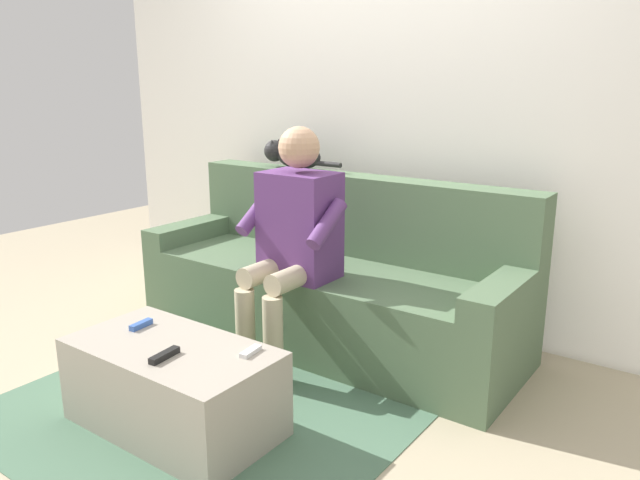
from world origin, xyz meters
TOP-DOWN VIEW (x-y plane):
  - ground_plane at (0.00, 0.60)m, footprint 8.00×8.00m
  - back_wall at (0.00, -0.70)m, footprint 4.47×0.06m
  - couch at (0.00, -0.16)m, footprint 2.21×0.78m
  - coffee_table at (0.00, 1.03)m, footprint 0.91×0.49m
  - person_solo_seated at (-0.01, 0.21)m, footprint 0.53×0.52m
  - cat_on_backrest at (0.47, -0.39)m, footprint 0.57×0.13m
  - remote_white at (-0.32, 0.89)m, footprint 0.05×0.12m
  - remote_blue at (0.26, 0.98)m, footprint 0.04×0.12m
  - remote_black at (-0.07, 1.13)m, footprint 0.05×0.15m
  - floor_rug at (0.00, 0.88)m, footprint 1.78×1.52m

SIDE VIEW (x-z plane):
  - ground_plane at x=0.00m, z-range 0.00..0.00m
  - floor_rug at x=0.00m, z-range 0.00..0.01m
  - coffee_table at x=0.00m, z-range 0.00..0.38m
  - couch at x=0.00m, z-range -0.13..0.79m
  - remote_white at x=-0.32m, z-range 0.38..0.40m
  - remote_blue at x=0.26m, z-range 0.38..0.40m
  - remote_black at x=-0.07m, z-range 0.38..0.41m
  - person_solo_seated at x=-0.01m, z-range 0.08..1.32m
  - cat_on_backrest at x=0.47m, z-range 0.92..1.10m
  - back_wall at x=0.00m, z-range 0.00..2.79m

